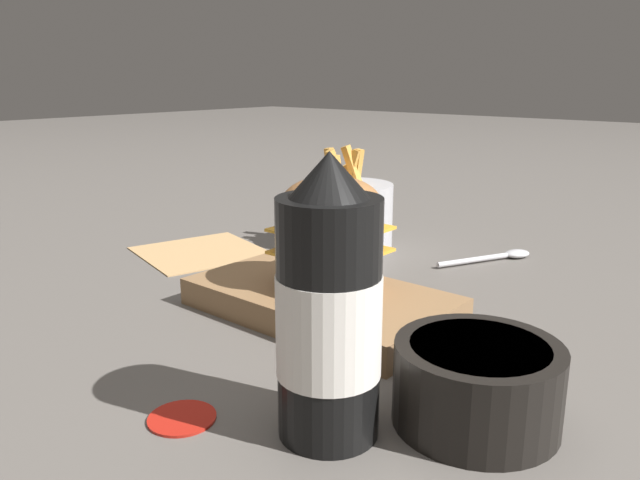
% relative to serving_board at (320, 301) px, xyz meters
% --- Properties ---
extents(ground_plane, '(6.00, 6.00, 0.00)m').
position_rel_serving_board_xyz_m(ground_plane, '(0.03, 0.01, -0.01)').
color(ground_plane, '#5B5651').
extents(serving_board, '(0.26, 0.15, 0.03)m').
position_rel_serving_board_xyz_m(serving_board, '(0.00, 0.00, 0.00)').
color(serving_board, olive).
rests_on(serving_board, ground_plane).
extents(burger, '(0.10, 0.10, 0.11)m').
position_rel_serving_board_xyz_m(burger, '(-0.00, -0.01, 0.07)').
color(burger, '#9E6638').
rests_on(burger, serving_board).
extents(ketchup_bottle, '(0.07, 0.07, 0.19)m').
position_rel_serving_board_xyz_m(ketchup_bottle, '(-0.14, 0.16, 0.07)').
color(ketchup_bottle, black).
rests_on(ketchup_bottle, ground_plane).
extents(fries_basket, '(0.12, 0.12, 0.14)m').
position_rel_serving_board_xyz_m(fries_basket, '(0.13, -0.22, 0.03)').
color(fries_basket, '#B7B7BC').
rests_on(fries_basket, ground_plane).
extents(side_bowl, '(0.12, 0.12, 0.06)m').
position_rel_serving_board_xyz_m(side_bowl, '(-0.21, 0.08, 0.02)').
color(side_bowl, black).
rests_on(side_bowl, ground_plane).
extents(spoon, '(0.08, 0.14, 0.01)m').
position_rel_serving_board_xyz_m(spoon, '(-0.06, -0.30, -0.01)').
color(spoon, silver).
rests_on(spoon, ground_plane).
extents(ketchup_puddle, '(0.05, 0.05, 0.00)m').
position_rel_serving_board_xyz_m(ketchup_puddle, '(-0.06, 0.22, -0.01)').
color(ketchup_puddle, '#B21E14').
rests_on(ketchup_puddle, ground_plane).
extents(parchment_square, '(0.19, 0.19, 0.00)m').
position_rel_serving_board_xyz_m(parchment_square, '(0.27, -0.07, -0.01)').
color(parchment_square, tan).
rests_on(parchment_square, ground_plane).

